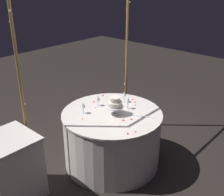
{
  "coord_description": "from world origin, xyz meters",
  "views": [
    {
      "loc": [
        -2.38,
        -2.16,
        2.37
      ],
      "look_at": [
        0.0,
        0.0,
        0.95
      ],
      "focal_mm": 45.42,
      "sensor_mm": 36.0,
      "label": 1
    }
  ],
  "objects_px": {
    "wine_glass_0": "(128,100)",
    "cake_knife": "(143,117)",
    "wine_glass_2": "(83,105)",
    "wine_glass_3": "(124,94)",
    "side_table": "(11,168)",
    "decorative_arch": "(81,45)",
    "wine_glass_1": "(98,98)",
    "main_table": "(112,138)",
    "tiered_cake": "(115,103)"
  },
  "relations": [
    {
      "from": "wine_glass_2",
      "to": "wine_glass_3",
      "type": "height_order",
      "value": "wine_glass_3"
    },
    {
      "from": "main_table",
      "to": "wine_glass_0",
      "type": "height_order",
      "value": "wine_glass_0"
    },
    {
      "from": "side_table",
      "to": "wine_glass_2",
      "type": "distance_m",
      "value": 1.1
    },
    {
      "from": "main_table",
      "to": "cake_knife",
      "type": "bearing_deg",
      "value": -64.28
    },
    {
      "from": "main_table",
      "to": "side_table",
      "type": "distance_m",
      "value": 1.3
    },
    {
      "from": "side_table",
      "to": "wine_glass_0",
      "type": "height_order",
      "value": "wine_glass_0"
    },
    {
      "from": "decorative_arch",
      "to": "tiered_cake",
      "type": "bearing_deg",
      "value": -89.69
    },
    {
      "from": "wine_glass_1",
      "to": "cake_knife",
      "type": "distance_m",
      "value": 0.66
    },
    {
      "from": "main_table",
      "to": "cake_knife",
      "type": "height_order",
      "value": "cake_knife"
    },
    {
      "from": "decorative_arch",
      "to": "wine_glass_2",
      "type": "distance_m",
      "value": 0.76
    },
    {
      "from": "wine_glass_0",
      "to": "wine_glass_3",
      "type": "height_order",
      "value": "wine_glass_0"
    },
    {
      "from": "wine_glass_0",
      "to": "wine_glass_3",
      "type": "relative_size",
      "value": 1.02
    },
    {
      "from": "side_table",
      "to": "wine_glass_3",
      "type": "xyz_separation_m",
      "value": [
        1.6,
        -0.29,
        0.47
      ]
    },
    {
      "from": "main_table",
      "to": "wine_glass_1",
      "type": "distance_m",
      "value": 0.56
    },
    {
      "from": "wine_glass_1",
      "to": "wine_glass_3",
      "type": "relative_size",
      "value": 0.96
    },
    {
      "from": "wine_glass_1",
      "to": "decorative_arch",
      "type": "bearing_deg",
      "value": 98.16
    },
    {
      "from": "main_table",
      "to": "decorative_arch",
      "type": "bearing_deg",
      "value": 90.11
    },
    {
      "from": "decorative_arch",
      "to": "cake_knife",
      "type": "relative_size",
      "value": 8.53
    },
    {
      "from": "side_table",
      "to": "tiered_cake",
      "type": "relative_size",
      "value": 3.36
    },
    {
      "from": "wine_glass_1",
      "to": "cake_knife",
      "type": "xyz_separation_m",
      "value": [
        0.14,
        -0.64,
        -0.1
      ]
    },
    {
      "from": "wine_glass_3",
      "to": "cake_knife",
      "type": "distance_m",
      "value": 0.5
    },
    {
      "from": "main_table",
      "to": "wine_glass_3",
      "type": "xyz_separation_m",
      "value": [
        0.36,
        0.1,
        0.49
      ]
    },
    {
      "from": "side_table",
      "to": "wine_glass_3",
      "type": "relative_size",
      "value": 5.03
    },
    {
      "from": "main_table",
      "to": "wine_glass_1",
      "type": "relative_size",
      "value": 8.66
    },
    {
      "from": "tiered_cake",
      "to": "wine_glass_2",
      "type": "distance_m",
      "value": 0.4
    },
    {
      "from": "side_table",
      "to": "tiered_cake",
      "type": "distance_m",
      "value": 1.41
    },
    {
      "from": "tiered_cake",
      "to": "cake_knife",
      "type": "distance_m",
      "value": 0.38
    },
    {
      "from": "wine_glass_0",
      "to": "cake_knife",
      "type": "height_order",
      "value": "wine_glass_0"
    },
    {
      "from": "main_table",
      "to": "tiered_cake",
      "type": "distance_m",
      "value": 0.52
    },
    {
      "from": "wine_glass_3",
      "to": "wine_glass_2",
      "type": "bearing_deg",
      "value": 164.79
    },
    {
      "from": "side_table",
      "to": "wine_glass_2",
      "type": "relative_size",
      "value": 5.2
    },
    {
      "from": "decorative_arch",
      "to": "wine_glass_1",
      "type": "xyz_separation_m",
      "value": [
        0.03,
        -0.24,
        -0.68
      ]
    },
    {
      "from": "decorative_arch",
      "to": "cake_knife",
      "type": "bearing_deg",
      "value": -78.95
    },
    {
      "from": "wine_glass_0",
      "to": "side_table",
      "type": "bearing_deg",
      "value": 162.9
    },
    {
      "from": "decorative_arch",
      "to": "wine_glass_3",
      "type": "bearing_deg",
      "value": -49.81
    },
    {
      "from": "cake_knife",
      "to": "decorative_arch",
      "type": "bearing_deg",
      "value": 101.05
    },
    {
      "from": "tiered_cake",
      "to": "wine_glass_2",
      "type": "relative_size",
      "value": 1.55
    },
    {
      "from": "decorative_arch",
      "to": "wine_glass_3",
      "type": "xyz_separation_m",
      "value": [
        0.36,
        -0.42,
        -0.67
      ]
    },
    {
      "from": "wine_glass_0",
      "to": "wine_glass_1",
      "type": "height_order",
      "value": "wine_glass_0"
    },
    {
      "from": "decorative_arch",
      "to": "tiered_cake",
      "type": "relative_size",
      "value": 10.36
    },
    {
      "from": "main_table",
      "to": "side_table",
      "type": "bearing_deg",
      "value": 162.78
    },
    {
      "from": "wine_glass_2",
      "to": "wine_glass_3",
      "type": "relative_size",
      "value": 0.97
    },
    {
      "from": "side_table",
      "to": "wine_glass_0",
      "type": "xyz_separation_m",
      "value": [
        1.47,
        -0.45,
        0.47
      ]
    },
    {
      "from": "wine_glass_2",
      "to": "cake_knife",
      "type": "relative_size",
      "value": 0.53
    },
    {
      "from": "tiered_cake",
      "to": "wine_glass_1",
      "type": "xyz_separation_m",
      "value": [
        0.03,
        0.33,
        -0.04
      ]
    },
    {
      "from": "side_table",
      "to": "wine_glass_1",
      "type": "bearing_deg",
      "value": -4.52
    },
    {
      "from": "decorative_arch",
      "to": "wine_glass_2",
      "type": "height_order",
      "value": "decorative_arch"
    },
    {
      "from": "wine_glass_1",
      "to": "wine_glass_3",
      "type": "height_order",
      "value": "wine_glass_3"
    },
    {
      "from": "tiered_cake",
      "to": "wine_glass_2",
      "type": "height_order",
      "value": "tiered_cake"
    },
    {
      "from": "tiered_cake",
      "to": "cake_knife",
      "type": "bearing_deg",
      "value": -61.24
    }
  ]
}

